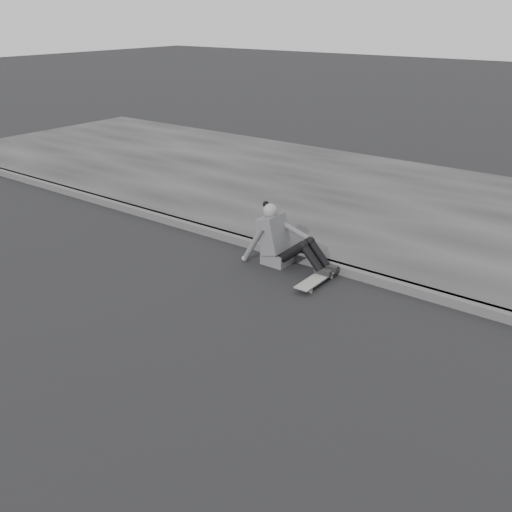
# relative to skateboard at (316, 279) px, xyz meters

# --- Properties ---
(ground) EXTENTS (80.00, 80.00, 0.00)m
(ground) POSITION_rel_skateboard_xyz_m (0.66, -2.07, -0.07)
(ground) COLOR black
(ground) RESTS_ON ground
(curb) EXTENTS (24.00, 0.16, 0.12)m
(curb) POSITION_rel_skateboard_xyz_m (0.66, 0.51, -0.01)
(curb) COLOR #4A4A4A
(curb) RESTS_ON ground
(sidewalk) EXTENTS (24.00, 6.00, 0.12)m
(sidewalk) POSITION_rel_skateboard_xyz_m (0.66, 3.53, -0.01)
(sidewalk) COLOR #333333
(sidewalk) RESTS_ON ground
(skateboard) EXTENTS (0.20, 0.78, 0.09)m
(skateboard) POSITION_rel_skateboard_xyz_m (0.00, 0.00, 0.00)
(skateboard) COLOR gray
(skateboard) RESTS_ON ground
(seated_woman) EXTENTS (1.38, 0.46, 0.88)m
(seated_woman) POSITION_rel_skateboard_xyz_m (-0.73, 0.25, 0.29)
(seated_woman) COLOR #545456
(seated_woman) RESTS_ON ground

